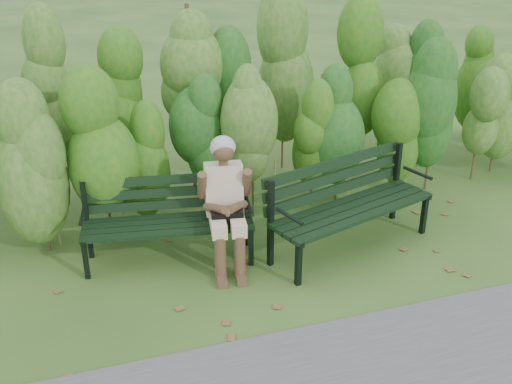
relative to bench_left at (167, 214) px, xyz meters
name	(u,v)px	position (x,y,z in m)	size (l,w,h in m)	color
ground	(267,273)	(0.87, -0.62, -0.51)	(80.00, 80.00, 0.00)	#27491A
hedge_band	(217,103)	(0.87, 1.24, 0.75)	(11.04, 1.67, 2.42)	#47381E
leaf_litter	(263,271)	(0.84, -0.58, -0.51)	(5.18, 2.26, 0.01)	brown
bench_left	(167,214)	(0.00, 0.00, 0.00)	(1.79, 0.83, 0.86)	black
bench_right	(346,198)	(1.86, -0.33, 0.05)	(2.00, 1.16, 0.95)	black
seated_woman	(225,197)	(0.55, -0.27, 0.24)	(0.57, 0.83, 1.34)	#B4A38D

